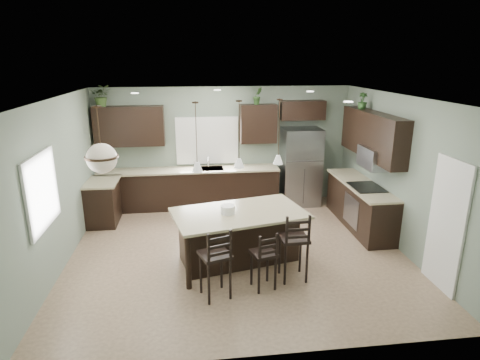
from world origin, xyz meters
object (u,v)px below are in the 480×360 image
bar_stool_left (215,262)px  kitchen_island (239,237)px  refrigerator (300,167)px  bar_stool_right (294,245)px  bar_stool_center (264,260)px  serving_dish (228,210)px  plant_back_left (101,96)px

bar_stool_left → kitchen_island: bearing=46.6°
refrigerator → bar_stool_right: (-1.03, -3.44, -0.34)m
refrigerator → bar_stool_right: 3.60m
bar_stool_center → bar_stool_right: size_ratio=0.83×
serving_dish → bar_stool_left: bearing=-106.1°
serving_dish → bar_stool_left: (-0.28, -0.98, -0.43)m
serving_dish → bar_stool_right: bar_stool_right is taller
bar_stool_left → bar_stool_center: 0.76m
refrigerator → serving_dish: 3.46m
bar_stool_center → bar_stool_right: bar_stool_right is taller
bar_stool_center → plant_back_left: bearing=112.3°
refrigerator → plant_back_left: bearing=177.8°
kitchen_island → refrigerator: bearing=43.7°
refrigerator → plant_back_left: 4.82m
bar_stool_center → refrigerator: bearing=51.7°
kitchen_island → bar_stool_center: size_ratio=2.29×
kitchen_island → bar_stool_right: bearing=-53.4°
bar_stool_right → bar_stool_left: bearing=-165.9°
serving_dish → kitchen_island: bearing=13.0°
bar_stool_left → bar_stool_right: bar_stool_right is taller
refrigerator → kitchen_island: refrigerator is taller
serving_dish → bar_stool_left: bar_stool_left is taller
bar_stool_center → plant_back_left: (-2.95, 3.82, 2.16)m
serving_dish → bar_stool_center: bearing=-61.1°
serving_dish → bar_stool_right: bearing=-32.5°
bar_stool_right → plant_back_left: bearing=132.0°
refrigerator → serving_dish: refrigerator is taller
bar_stool_left → plant_back_left: (-2.20, 3.97, 2.07)m
bar_stool_right → plant_back_left: 5.41m
kitchen_island → bar_stool_center: (0.27, -0.88, 0.02)m
refrigerator → bar_stool_left: 4.45m
bar_stool_right → bar_stool_center: bearing=-159.4°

